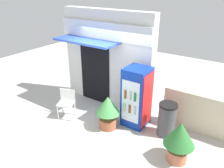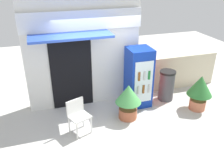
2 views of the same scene
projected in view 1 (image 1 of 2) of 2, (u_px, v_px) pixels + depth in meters
The scene contains 8 objects.
ground at pixel (91, 125), 6.45m from camera, with size 16.00×16.00×0.00m, color beige.
storefront_building at pixel (106, 58), 7.11m from camera, with size 3.17×1.10×3.04m.
drink_cooler at pixel (137, 97), 6.19m from camera, with size 0.67×0.73×1.70m.
plastic_chair at pixel (67, 101), 6.70m from camera, with size 0.58×0.55×0.85m.
potted_plant_near_shop at pixel (108, 109), 6.12m from camera, with size 0.68×0.68×0.97m.
potted_plant_curbside at pixel (179, 138), 4.93m from camera, with size 0.69×0.69×1.02m.
trash_bin at pixel (167, 119), 5.88m from camera, with size 0.48×0.48×0.93m.
stone_boundary_wall at pixel (208, 116), 5.87m from camera, with size 2.42×0.21×1.11m, color beige.
Camera 1 is at (3.52, -4.11, 3.75)m, focal length 36.04 mm.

